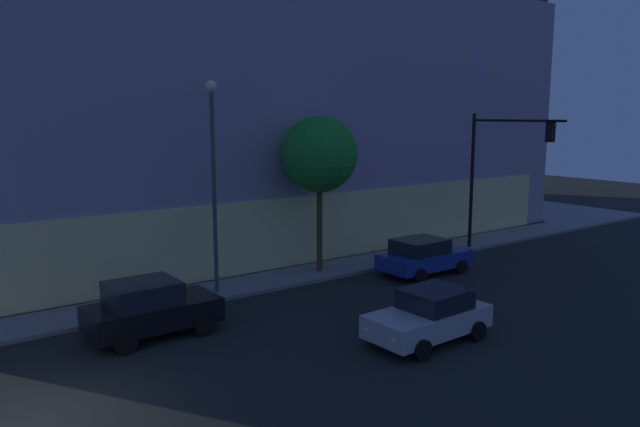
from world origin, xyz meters
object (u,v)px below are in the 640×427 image
Objects in this scene: street_lamp_sidewalk at (213,162)px; car_silver at (429,316)px; traffic_light_far_corner at (498,159)px; sidewalk_tree at (319,155)px; car_blue at (423,256)px; car_black at (150,308)px; modern_building at (188,93)px.

car_silver is (3.16, -8.15, -4.37)m from street_lamp_sidewalk.
sidewalk_tree is (-9.23, 2.16, 0.46)m from traffic_light_far_corner.
street_lamp_sidewalk is at bearing 111.20° from car_silver.
sidewalk_tree is at bearing 166.83° from traffic_light_far_corner.
car_blue is at bearing -36.31° from sidewalk_tree.
traffic_light_far_corner reaches higher than car_silver.
car_silver is 8.02m from car_blue.
car_black is at bearing -177.54° from traffic_light_far_corner.
traffic_light_far_corner is at bearing -13.17° from sidewalk_tree.
traffic_light_far_corner is at bearing -7.52° from street_lamp_sidewalk.
sidewalk_tree is 1.66× the size of car_silver.
sidewalk_tree is at bearing 143.69° from car_blue.
car_blue is at bearing 1.09° from car_black.
sidewalk_tree is 6.34m from car_blue.
street_lamp_sidewalk is 5.12m from sidewalk_tree.
car_black reaches higher than car_silver.
modern_building reaches higher than car_black.
car_black is 0.97× the size of car_blue.
sidewalk_tree is at bearing 18.53° from car_black.
modern_building is at bearing 82.34° from car_silver.
sidewalk_tree reaches higher than car_black.
traffic_light_far_corner is 1.01× the size of sidewalk_tree.
car_blue is at bearing -15.46° from street_lamp_sidewalk.
sidewalk_tree reaches higher than car_blue.
car_blue is at bearing 45.53° from car_silver.
car_black is 8.73m from car_silver.
modern_building reaches higher than street_lamp_sidewalk.
car_blue is (3.67, -2.69, -4.42)m from sidewalk_tree.
car_silver is 0.97× the size of car_blue.
traffic_light_far_corner is 9.49m from sidewalk_tree.
car_silver is at bearing -38.91° from car_black.
traffic_light_far_corner reaches higher than sidewalk_tree.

